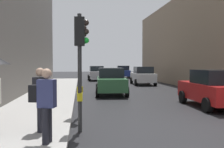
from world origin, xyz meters
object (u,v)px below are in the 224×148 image
(traffic_light_near_left, at_px, (80,51))
(car_silver_hatchback, at_px, (96,73))
(car_green_estate, at_px, (111,81))
(car_red_sedan, at_px, (213,89))
(car_blue_van, at_px, (123,72))
(pedestrian_in_dark_coat, at_px, (40,97))
(traffic_light_near_right, at_px, (80,51))
(pedestrian_with_grey_backpack, at_px, (45,101))
(car_white_compact, at_px, (143,76))

(traffic_light_near_left, relative_size, car_silver_hatchback, 0.83)
(car_green_estate, distance_m, car_red_sedan, 6.99)
(car_blue_van, height_order, pedestrian_in_dark_coat, pedestrian_in_dark_coat)
(car_silver_hatchback, relative_size, car_red_sedan, 1.00)
(car_silver_hatchback, bearing_deg, traffic_light_near_left, -94.65)
(traffic_light_near_right, height_order, car_blue_van, traffic_light_near_right)
(car_blue_van, xyz_separation_m, pedestrian_with_grey_backpack, (-6.85, -30.42, 0.29))
(traffic_light_near_left, bearing_deg, car_green_estate, 77.85)
(traffic_light_near_right, bearing_deg, car_silver_hatchback, 84.90)
(pedestrian_with_grey_backpack, relative_size, pedestrian_in_dark_coat, 1.00)
(car_silver_hatchback, relative_size, car_green_estate, 0.98)
(car_white_compact, xyz_separation_m, pedestrian_with_grey_backpack, (-6.88, -18.58, 0.29))
(car_red_sedan, bearing_deg, car_green_estate, 126.19)
(traffic_light_near_left, relative_size, car_red_sedan, 0.83)
(car_green_estate, height_order, car_blue_van, same)
(car_red_sedan, bearing_deg, pedestrian_with_grey_backpack, -143.11)
(traffic_light_near_right, relative_size, car_silver_hatchback, 0.86)
(traffic_light_near_right, relative_size, pedestrian_in_dark_coat, 2.06)
(car_blue_van, bearing_deg, car_red_sedan, -89.69)
(car_silver_hatchback, xyz_separation_m, pedestrian_in_dark_coat, (-3.07, -24.54, 0.25))
(traffic_light_near_left, height_order, car_white_compact, traffic_light_near_left)
(traffic_light_near_right, bearing_deg, car_white_compact, 67.91)
(traffic_light_near_right, height_order, car_green_estate, traffic_light_near_right)
(traffic_light_near_right, height_order, pedestrian_in_dark_coat, traffic_light_near_right)
(car_red_sedan, relative_size, car_blue_van, 0.98)
(car_white_compact, xyz_separation_m, pedestrian_in_dark_coat, (-7.16, -17.48, 0.25))
(traffic_light_near_left, distance_m, car_white_compact, 18.15)
(car_blue_van, relative_size, pedestrian_with_grey_backpack, 2.45)
(car_white_compact, height_order, pedestrian_in_dark_coat, pedestrian_in_dark_coat)
(car_green_estate, distance_m, pedestrian_in_dark_coat, 10.27)
(pedestrian_with_grey_backpack, bearing_deg, pedestrian_in_dark_coat, 103.86)
(car_red_sedan, relative_size, pedestrian_with_grey_backpack, 2.39)
(traffic_light_near_left, height_order, pedestrian_in_dark_coat, traffic_light_near_left)
(car_blue_van, bearing_deg, traffic_light_near_right, -102.66)
(car_silver_hatchback, bearing_deg, pedestrian_in_dark_coat, -97.13)
(traffic_light_near_right, bearing_deg, pedestrian_with_grey_backpack, -102.81)
(car_white_compact, relative_size, car_blue_van, 0.98)
(car_blue_van, bearing_deg, pedestrian_in_dark_coat, -103.64)
(pedestrian_with_grey_backpack, bearing_deg, car_red_sedan, 36.89)
(traffic_light_near_right, height_order, car_silver_hatchback, traffic_light_near_right)
(traffic_light_near_left, height_order, pedestrian_with_grey_backpack, traffic_light_near_left)
(pedestrian_with_grey_backpack, bearing_deg, traffic_light_near_right, 77.19)
(traffic_light_near_left, height_order, car_silver_hatchback, traffic_light_near_left)
(traffic_light_near_left, relative_size, car_white_compact, 0.82)
(car_green_estate, relative_size, car_red_sedan, 1.02)
(car_red_sedan, bearing_deg, car_blue_van, 90.31)
(traffic_light_near_right, xyz_separation_m, traffic_light_near_left, (0.00, -2.14, -0.09))
(car_green_estate, xyz_separation_m, car_white_compact, (4.03, 7.70, 0.00))
(car_silver_hatchback, bearing_deg, pedestrian_with_grey_backpack, -96.23)
(car_silver_hatchback, height_order, car_blue_van, same)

